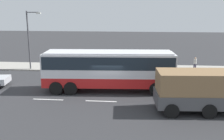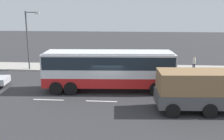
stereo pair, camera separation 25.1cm
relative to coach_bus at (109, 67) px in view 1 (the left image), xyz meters
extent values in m
plane|color=#333335|center=(0.01, -0.42, -2.12)|extent=(120.00, 120.00, 0.00)
cube|color=#A8A399|center=(0.01, 8.44, -2.05)|extent=(80.00, 4.00, 0.15)
cube|color=white|center=(-4.48, -2.71, -2.12)|extent=(2.40, 0.16, 0.01)
cube|color=white|center=(-0.32, -2.71, -2.12)|extent=(2.40, 0.16, 0.01)
cube|color=white|center=(8.26, -2.71, -2.12)|extent=(2.40, 0.16, 0.01)
cube|color=red|center=(0.00, 0.00, -1.16)|extent=(11.10, 3.18, 0.82)
cube|color=silver|center=(0.00, 0.00, 0.21)|extent=(11.10, 3.18, 1.93)
cube|color=#1E2833|center=(0.00, 0.00, 0.50)|extent=(10.88, 3.20, 1.06)
cube|color=#1E2833|center=(5.43, 0.32, 0.31)|extent=(0.26, 2.35, 1.54)
cube|color=silver|center=(0.00, 0.00, 1.24)|extent=(10.65, 3.01, 0.12)
cylinder|color=black|center=(3.81, 1.45, -1.57)|extent=(1.12, 0.36, 1.10)
cylinder|color=black|center=(3.95, -0.99, -1.57)|extent=(1.12, 0.36, 1.10)
cylinder|color=black|center=(-3.15, 1.04, -1.57)|extent=(1.12, 0.36, 1.10)
cylinder|color=black|center=(-3.01, -1.40, -1.57)|extent=(1.12, 0.36, 1.10)
cylinder|color=black|center=(-4.35, 0.97, -1.57)|extent=(1.12, 0.36, 1.10)
cylinder|color=black|center=(-4.20, -1.47, -1.57)|extent=(1.12, 0.36, 1.10)
cube|color=#4C4C4F|center=(6.17, -4.10, -1.19)|extent=(5.15, 2.77, 0.90)
cube|color=olive|center=(6.17, -4.10, -0.02)|extent=(4.95, 2.66, 1.45)
cylinder|color=black|center=(6.89, -2.88, -1.64)|extent=(0.98, 0.34, 0.96)
cylinder|color=black|center=(7.05, -5.21, -1.64)|extent=(0.98, 0.34, 0.96)
cylinder|color=black|center=(4.49, -3.04, -1.64)|extent=(0.98, 0.34, 0.96)
cylinder|color=black|center=(4.65, -5.37, -1.64)|extent=(0.98, 0.34, 0.96)
cylinder|color=black|center=(-10.03, 1.22, -1.80)|extent=(0.66, 0.28, 0.64)
cylinder|color=#38334C|center=(-4.76, 6.93, -1.56)|extent=(0.14, 0.14, 0.83)
cylinder|color=#38334C|center=(-4.70, 6.78, -1.56)|extent=(0.14, 0.14, 0.83)
cylinder|color=#2672B2|center=(-4.73, 6.85, -0.84)|extent=(0.32, 0.32, 0.62)
sphere|color=tan|center=(-4.73, 6.85, -0.41)|extent=(0.22, 0.22, 0.22)
cylinder|color=#38334C|center=(9.00, 7.77, -1.60)|extent=(0.14, 0.14, 0.75)
cylinder|color=#38334C|center=(8.84, 7.81, -1.60)|extent=(0.14, 0.14, 0.75)
cylinder|color=beige|center=(8.92, 7.79, -0.94)|extent=(0.32, 0.32, 0.56)
sphere|color=tan|center=(8.92, 7.79, -0.56)|extent=(0.20, 0.20, 0.20)
cylinder|color=#47474C|center=(-9.82, 6.91, 1.30)|extent=(0.16, 0.16, 6.54)
cylinder|color=#47474C|center=(-9.15, 6.91, 4.41)|extent=(1.36, 0.10, 0.10)
cube|color=silver|center=(-8.47, 6.91, 4.31)|extent=(0.50, 0.24, 0.16)
camera|label=1|loc=(2.23, -21.30, 4.78)|focal=41.51mm
camera|label=2|loc=(1.98, -21.32, 4.78)|focal=41.51mm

